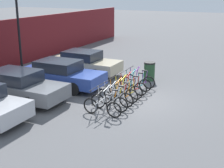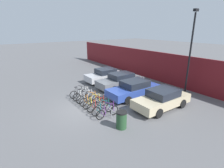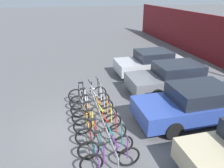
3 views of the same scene
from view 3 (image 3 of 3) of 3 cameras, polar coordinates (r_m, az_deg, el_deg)
name	(u,v)px [view 3 (image 3 of 3)]	position (r m, az deg, el deg)	size (l,w,h in m)	color
ground_plane	(83,131)	(7.96, -7.69, -12.16)	(120.00, 120.00, 0.00)	#59595B
bike_rack	(100,115)	(7.86, -3.08, -8.09)	(4.72, 0.04, 0.57)	gray
bicycle_black	(88,94)	(9.71, -6.40, -2.50)	(0.68, 1.71, 1.05)	black
bicycle_white	(90,100)	(9.14, -5.81, -4.20)	(0.68, 1.71, 1.05)	black
bicycle_silver	(92,107)	(8.62, -5.17, -6.02)	(0.68, 1.71, 1.05)	black
bicycle_orange	(95,114)	(8.14, -4.49, -7.93)	(0.68, 1.71, 1.05)	black
bicycle_yellow	(98,123)	(7.67, -3.73, -10.08)	(0.68, 1.71, 1.05)	black
bicycle_red	(101,133)	(7.18, -2.79, -12.65)	(0.68, 1.71, 1.05)	black
bicycle_teal	(106,146)	(6.68, -1.59, -15.88)	(0.68, 1.71, 1.05)	black
bicycle_purple	(110,159)	(6.28, -0.41, -18.95)	(0.68, 1.71, 1.05)	black
car_silver	(152,63)	(12.93, 10.30, 5.49)	(1.91, 4.11, 1.40)	#B7B7BC
car_grey	(175,78)	(10.97, 16.24, 1.62)	(1.91, 4.59, 1.40)	slate
car_blue	(196,104)	(8.75, 21.12, -4.81)	(1.91, 4.55, 1.40)	#2D479E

